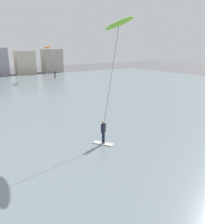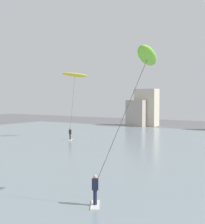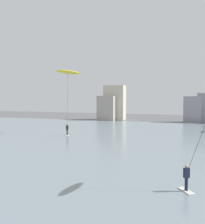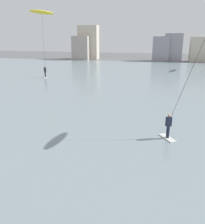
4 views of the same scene
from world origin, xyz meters
The scene contains 3 objects.
water_bay centered at (0.00, 30.84, 0.05)m, with size 84.00×52.00×0.10m, color gray.
kitesurfer_lime centered at (4.44, 16.16, 6.99)m, with size 3.52×3.54×8.46m.
kitesurfer_orange centered at (11.63, 46.84, 5.86)m, with size 3.27×3.86×6.54m.
Camera 1 is at (-5.83, 2.94, 6.46)m, focal length 37.44 mm.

